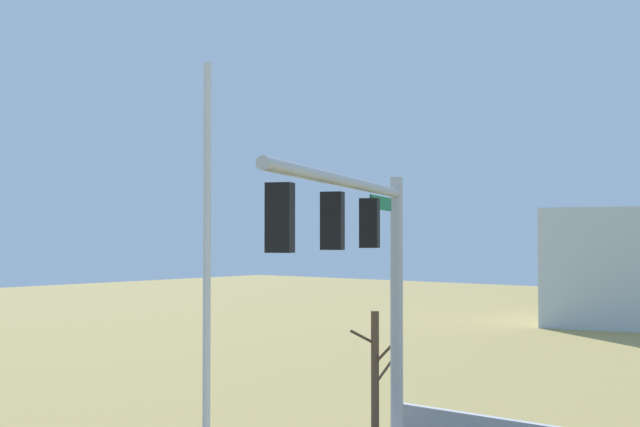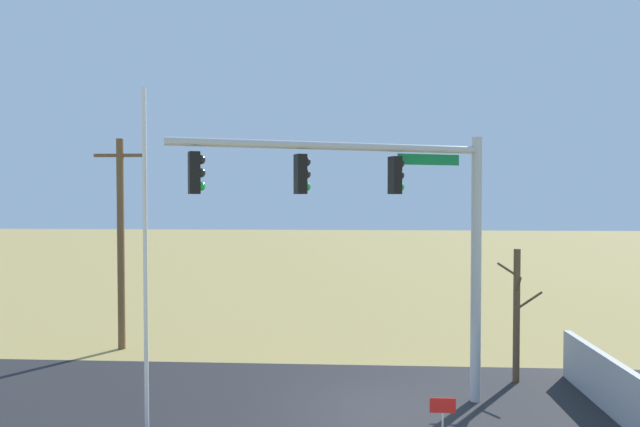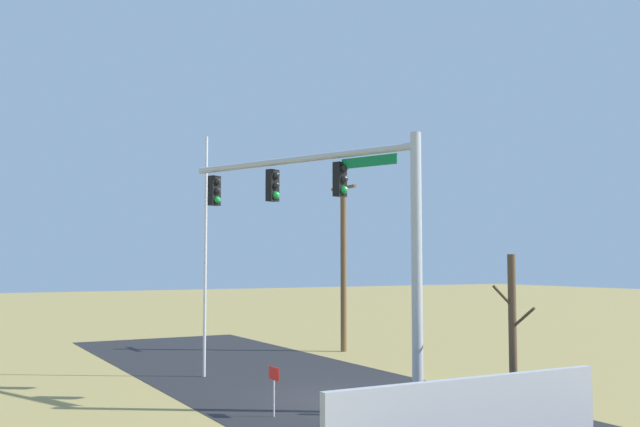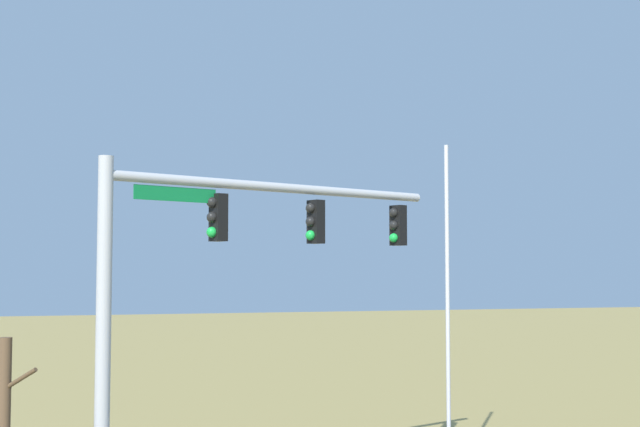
# 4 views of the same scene
# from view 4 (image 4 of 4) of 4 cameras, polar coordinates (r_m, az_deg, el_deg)

# --- Properties ---
(signal_mast) EXTENTS (7.70, 3.40, 7.16)m
(signal_mast) POSITION_cam_4_polar(r_m,az_deg,el_deg) (17.36, -6.80, -3.40)
(signal_mast) COLOR #B2B5BA
(signal_mast) RESTS_ON ground_plane
(flagpole) EXTENTS (0.10, 0.10, 8.07)m
(flagpole) POSITION_cam_4_polar(r_m,az_deg,el_deg) (20.88, 8.49, -6.51)
(flagpole) COLOR silver
(flagpole) RESTS_ON ground_plane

